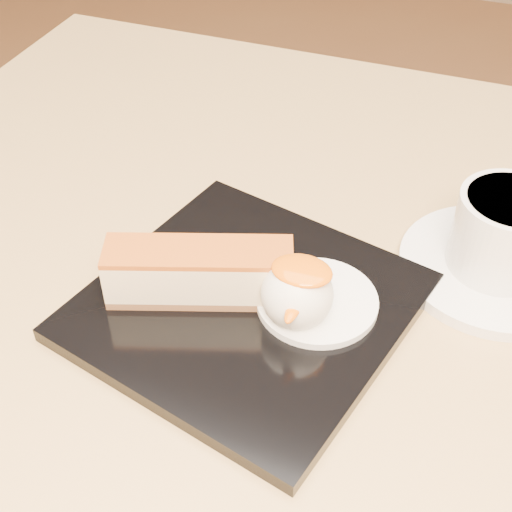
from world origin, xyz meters
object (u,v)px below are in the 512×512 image
at_px(table, 250,403).
at_px(ice_cream_scoop, 297,294).
at_px(coffee_cup, 507,231).
at_px(dessert_plate, 247,306).
at_px(cheesecake, 199,272).
at_px(saucer, 494,268).

xyz_separation_m(table, ice_cream_scoop, (0.05, -0.03, 0.19)).
bearing_deg(coffee_cup, dessert_plate, -171.64).
height_order(cheesecake, coffee_cup, coffee_cup).
bearing_deg(cheesecake, ice_cream_scoop, -19.39).
bearing_deg(saucer, ice_cream_scoop, -138.30).
bearing_deg(table, dessert_plate, -71.64).
height_order(cheesecake, saucer, cheesecake).
bearing_deg(coffee_cup, cheesecake, -175.24).
bearing_deg(saucer, table, -155.82).
bearing_deg(cheesecake, coffee_cup, 9.95).
relative_size(cheesecake, saucer, 0.94).
distance_m(ice_cream_scoop, saucer, 0.18).
xyz_separation_m(dessert_plate, cheesecake, (-0.03, -0.01, 0.03)).
height_order(table, dessert_plate, dessert_plate).
distance_m(saucer, coffee_cup, 0.04).
distance_m(table, coffee_cup, 0.28).
xyz_separation_m(cheesecake, ice_cream_scoop, (0.07, 0.00, 0.00)).
height_order(saucer, coffee_cup, coffee_cup).
bearing_deg(coffee_cup, table, 179.60).
xyz_separation_m(saucer, coffee_cup, (0.00, 0.00, 0.04)).
relative_size(dessert_plate, ice_cream_scoop, 4.28).
bearing_deg(saucer, dessert_plate, -146.96).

